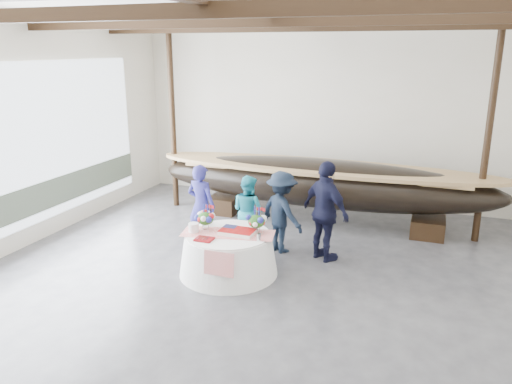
% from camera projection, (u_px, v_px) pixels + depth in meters
% --- Properties ---
extents(floor, '(10.00, 12.00, 0.01)m').
position_uv_depth(floor, '(241.00, 308.00, 7.66)').
color(floor, '#3D3D42').
rests_on(floor, ground).
extents(wall_back, '(10.00, 0.02, 4.50)m').
position_uv_depth(wall_back, '(330.00, 114.00, 12.44)').
color(wall_back, silver).
rests_on(wall_back, ground).
extents(pavilion_structure, '(9.80, 11.76, 4.50)m').
position_uv_depth(pavilion_structure, '(258.00, 37.00, 7.22)').
color(pavilion_structure, black).
rests_on(pavilion_structure, ground).
extents(open_bay, '(0.03, 7.00, 3.20)m').
position_uv_depth(open_bay, '(24.00, 156.00, 9.70)').
color(open_bay, silver).
rests_on(open_bay, ground).
extents(longboat_display, '(7.82, 1.56, 1.47)m').
position_uv_depth(longboat_display, '(321.00, 183.00, 11.18)').
color(longboat_display, black).
rests_on(longboat_display, ground).
extents(banquet_table, '(1.73, 1.73, 0.75)m').
position_uv_depth(banquet_table, '(228.00, 253.00, 8.76)').
color(banquet_table, white).
rests_on(banquet_table, ground).
extents(tabletop_items, '(1.68, 0.97, 0.40)m').
position_uv_depth(tabletop_items, '(228.00, 223.00, 8.72)').
color(tabletop_items, red).
rests_on(tabletop_items, banquet_table).
extents(guest_woman_blue, '(0.66, 0.48, 1.67)m').
position_uv_depth(guest_woman_blue, '(201.00, 206.00, 9.88)').
color(guest_woman_blue, navy).
rests_on(guest_woman_blue, ground).
extents(guest_woman_teal, '(0.86, 0.78, 1.44)m').
position_uv_depth(guest_woman_teal, '(248.00, 211.00, 9.95)').
color(guest_woman_teal, teal).
rests_on(guest_woman_teal, ground).
extents(guest_man_left, '(1.19, 1.05, 1.60)m').
position_uv_depth(guest_man_left, '(282.00, 212.00, 9.61)').
color(guest_man_left, black).
rests_on(guest_man_left, ground).
extents(guest_man_right, '(1.18, 1.00, 1.90)m').
position_uv_depth(guest_man_right, '(326.00, 212.00, 9.17)').
color(guest_man_right, black).
rests_on(guest_man_right, ground).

